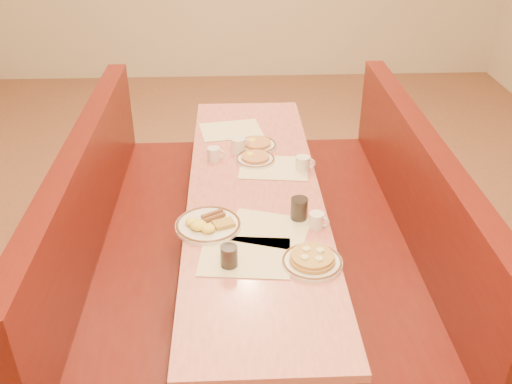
{
  "coord_description": "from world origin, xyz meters",
  "views": [
    {
      "loc": [
        -0.11,
        -2.59,
        2.29
      ],
      "look_at": [
        0.0,
        -0.17,
        0.85
      ],
      "focal_mm": 40.0,
      "sensor_mm": 36.0,
      "label": 1
    }
  ],
  "objects_px": {
    "booth_right": "(383,248)",
    "eggs_plate": "(208,225)",
    "booth_left": "(124,255)",
    "coffee_mug_b": "(214,154)",
    "diner_table": "(255,249)",
    "coffee_mug_d": "(239,145)",
    "pancake_plate": "(312,260)",
    "soda_tumbler_mid": "(299,209)",
    "coffee_mug_a": "(317,220)",
    "coffee_mug_c": "(303,163)",
    "soda_tumbler_near": "(229,257)"
  },
  "relations": [
    {
      "from": "booth_right",
      "to": "eggs_plate",
      "type": "height_order",
      "value": "booth_right"
    },
    {
      "from": "booth_left",
      "to": "coffee_mug_b",
      "type": "height_order",
      "value": "booth_left"
    },
    {
      "from": "diner_table",
      "to": "coffee_mug_d",
      "type": "xyz_separation_m",
      "value": [
        -0.07,
        0.47,
        0.42
      ]
    },
    {
      "from": "pancake_plate",
      "to": "soda_tumbler_mid",
      "type": "distance_m",
      "value": 0.36
    },
    {
      "from": "coffee_mug_a",
      "to": "coffee_mug_c",
      "type": "distance_m",
      "value": 0.57
    },
    {
      "from": "diner_table",
      "to": "booth_left",
      "type": "distance_m",
      "value": 0.73
    },
    {
      "from": "diner_table",
      "to": "coffee_mug_a",
      "type": "bearing_deg",
      "value": -50.53
    },
    {
      "from": "booth_left",
      "to": "pancake_plate",
      "type": "distance_m",
      "value": 1.21
    },
    {
      "from": "diner_table",
      "to": "pancake_plate",
      "type": "xyz_separation_m",
      "value": [
        0.22,
        -0.63,
        0.4
      ]
    },
    {
      "from": "diner_table",
      "to": "coffee_mug_c",
      "type": "xyz_separation_m",
      "value": [
        0.28,
        0.23,
        0.42
      ]
    },
    {
      "from": "diner_table",
      "to": "soda_tumbler_near",
      "type": "height_order",
      "value": "soda_tumbler_near"
    },
    {
      "from": "booth_left",
      "to": "coffee_mug_b",
      "type": "distance_m",
      "value": 0.77
    },
    {
      "from": "coffee_mug_a",
      "to": "coffee_mug_d",
      "type": "bearing_deg",
      "value": 138.39
    },
    {
      "from": "pancake_plate",
      "to": "coffee_mug_c",
      "type": "xyz_separation_m",
      "value": [
        0.06,
        0.86,
        0.02
      ]
    },
    {
      "from": "diner_table",
      "to": "coffee_mug_c",
      "type": "bearing_deg",
      "value": 38.89
    },
    {
      "from": "pancake_plate",
      "to": "coffee_mug_a",
      "type": "distance_m",
      "value": 0.29
    },
    {
      "from": "coffee_mug_a",
      "to": "soda_tumbler_near",
      "type": "xyz_separation_m",
      "value": [
        -0.42,
        -0.28,
        0.01
      ]
    },
    {
      "from": "booth_right",
      "to": "soda_tumbler_near",
      "type": "height_order",
      "value": "booth_right"
    },
    {
      "from": "pancake_plate",
      "to": "coffee_mug_b",
      "type": "distance_m",
      "value": 1.09
    },
    {
      "from": "coffee_mug_c",
      "to": "pancake_plate",
      "type": "bearing_deg",
      "value": -94.83
    },
    {
      "from": "diner_table",
      "to": "coffee_mug_d",
      "type": "relative_size",
      "value": 21.61
    },
    {
      "from": "coffee_mug_b",
      "to": "coffee_mug_d",
      "type": "distance_m",
      "value": 0.17
    },
    {
      "from": "booth_right",
      "to": "pancake_plate",
      "type": "height_order",
      "value": "booth_right"
    },
    {
      "from": "diner_table",
      "to": "booth_right",
      "type": "bearing_deg",
      "value": 0.0
    },
    {
      "from": "booth_left",
      "to": "eggs_plate",
      "type": "height_order",
      "value": "booth_left"
    },
    {
      "from": "booth_right",
      "to": "eggs_plate",
      "type": "relative_size",
      "value": 7.89
    },
    {
      "from": "booth_right",
      "to": "pancake_plate",
      "type": "distance_m",
      "value": 0.9
    },
    {
      "from": "booth_left",
      "to": "coffee_mug_a",
      "type": "height_order",
      "value": "booth_left"
    },
    {
      "from": "soda_tumbler_near",
      "to": "soda_tumbler_mid",
      "type": "xyz_separation_m",
      "value": [
        0.34,
        0.36,
        0.01
      ]
    },
    {
      "from": "soda_tumbler_near",
      "to": "diner_table",
      "type": "bearing_deg",
      "value": 77.69
    },
    {
      "from": "coffee_mug_d",
      "to": "soda_tumbler_near",
      "type": "relative_size",
      "value": 1.12
    },
    {
      "from": "booth_right",
      "to": "soda_tumbler_near",
      "type": "bearing_deg",
      "value": -144.27
    },
    {
      "from": "booth_left",
      "to": "coffee_mug_a",
      "type": "relative_size",
      "value": 25.52
    },
    {
      "from": "coffee_mug_a",
      "to": "eggs_plate",
      "type": "bearing_deg",
      "value": -157.13
    },
    {
      "from": "coffee_mug_c",
      "to": "soda_tumbler_mid",
      "type": "height_order",
      "value": "soda_tumbler_mid"
    },
    {
      "from": "booth_right",
      "to": "soda_tumbler_mid",
      "type": "relative_size",
      "value": 21.84
    },
    {
      "from": "coffee_mug_d",
      "to": "booth_left",
      "type": "bearing_deg",
      "value": -168.4
    },
    {
      "from": "coffee_mug_a",
      "to": "coffee_mug_b",
      "type": "distance_m",
      "value": 0.88
    },
    {
      "from": "coffee_mug_c",
      "to": "diner_table",
      "type": "bearing_deg",
      "value": -141.96
    },
    {
      "from": "diner_table",
      "to": "coffee_mug_a",
      "type": "distance_m",
      "value": 0.61
    },
    {
      "from": "booth_right",
      "to": "coffee_mug_c",
      "type": "bearing_deg",
      "value": 153.03
    },
    {
      "from": "booth_left",
      "to": "soda_tumbler_near",
      "type": "relative_size",
      "value": 24.24
    },
    {
      "from": "diner_table",
      "to": "coffee_mug_c",
      "type": "distance_m",
      "value": 0.56
    },
    {
      "from": "diner_table",
      "to": "coffee_mug_b",
      "type": "relative_size",
      "value": 23.89
    },
    {
      "from": "coffee_mug_b",
      "to": "pancake_plate",
      "type": "bearing_deg",
      "value": -62.25
    },
    {
      "from": "diner_table",
      "to": "soda_tumbler_near",
      "type": "relative_size",
      "value": 24.24
    },
    {
      "from": "coffee_mug_c",
      "to": "soda_tumbler_mid",
      "type": "bearing_deg",
      "value": -99.79
    },
    {
      "from": "coffee_mug_c",
      "to": "coffee_mug_a",
      "type": "bearing_deg",
      "value": -90.91
    },
    {
      "from": "booth_left",
      "to": "pancake_plate",
      "type": "relative_size",
      "value": 9.36
    },
    {
      "from": "eggs_plate",
      "to": "coffee_mug_b",
      "type": "distance_m",
      "value": 0.7
    }
  ]
}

